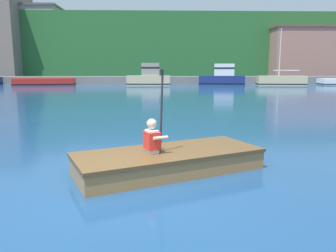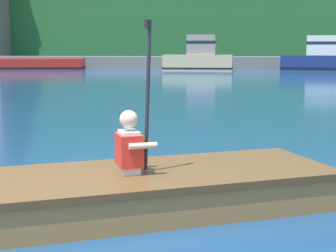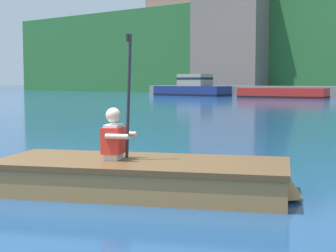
{
  "view_description": "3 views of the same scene",
  "coord_description": "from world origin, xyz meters",
  "px_view_note": "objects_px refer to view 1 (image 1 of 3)",
  "views": [
    {
      "loc": [
        0.63,
        -4.59,
        1.77
      ],
      "look_at": [
        0.81,
        1.46,
        0.72
      ],
      "focal_mm": 35.0,
      "sensor_mm": 36.0,
      "label": 1
    },
    {
      "loc": [
        1.38,
        -3.75,
        1.51
      ],
      "look_at": [
        0.81,
        1.46,
        0.72
      ],
      "focal_mm": 55.0,
      "sensor_mm": 36.0,
      "label": 2
    },
    {
      "loc": [
        4.48,
        -3.39,
        1.24
      ],
      "look_at": [
        0.81,
        1.46,
        0.72
      ],
      "focal_mm": 55.0,
      "sensor_mm": 36.0,
      "label": 3
    }
  ],
  "objects_px": {
    "moored_boat_dock_east_end": "(223,77)",
    "rowboat_foreground": "(171,159)",
    "person_paddler": "(153,137)",
    "moored_boat_dock_center_near": "(281,81)",
    "moored_boat_dock_center_far": "(45,82)",
    "moored_boat_dock_west_inner": "(149,77)"
  },
  "relations": [
    {
      "from": "moored_boat_dock_west_inner",
      "to": "rowboat_foreground",
      "type": "distance_m",
      "value": 30.78
    },
    {
      "from": "moored_boat_dock_center_near",
      "to": "moored_boat_dock_center_far",
      "type": "height_order",
      "value": "moored_boat_dock_center_near"
    },
    {
      "from": "moored_boat_dock_west_inner",
      "to": "moored_boat_dock_center_near",
      "type": "distance_m",
      "value": 14.56
    },
    {
      "from": "moored_boat_dock_center_near",
      "to": "person_paddler",
      "type": "xyz_separation_m",
      "value": [
        -13.66,
        -30.66,
        0.13
      ]
    },
    {
      "from": "moored_boat_dock_center_near",
      "to": "moored_boat_dock_east_end",
      "type": "relative_size",
      "value": 1.13
    },
    {
      "from": "moored_boat_dock_east_end",
      "to": "rowboat_foreground",
      "type": "height_order",
      "value": "moored_boat_dock_east_end"
    },
    {
      "from": "moored_boat_dock_center_near",
      "to": "moored_boat_dock_center_far",
      "type": "xyz_separation_m",
      "value": [
        -26.4,
        1.56,
        -0.15
      ]
    },
    {
      "from": "rowboat_foreground",
      "to": "person_paddler",
      "type": "height_order",
      "value": "person_paddler"
    },
    {
      "from": "moored_boat_dock_east_end",
      "to": "moored_boat_dock_center_near",
      "type": "bearing_deg",
      "value": -13.96
    },
    {
      "from": "moored_boat_dock_center_far",
      "to": "moored_boat_dock_east_end",
      "type": "bearing_deg",
      "value": -0.06
    },
    {
      "from": "moored_boat_dock_center_far",
      "to": "moored_boat_dock_east_end",
      "type": "distance_m",
      "value": 20.21
    },
    {
      "from": "person_paddler",
      "to": "moored_boat_dock_east_end",
      "type": "bearing_deg",
      "value": 76.95
    },
    {
      "from": "rowboat_foreground",
      "to": "moored_boat_dock_center_near",
      "type": "bearing_deg",
      "value": 66.4
    },
    {
      "from": "rowboat_foreground",
      "to": "person_paddler",
      "type": "bearing_deg",
      "value": -155.58
    },
    {
      "from": "rowboat_foreground",
      "to": "person_paddler",
      "type": "xyz_separation_m",
      "value": [
        -0.33,
        -0.15,
        0.43
      ]
    },
    {
      "from": "moored_boat_dock_east_end",
      "to": "moored_boat_dock_west_inner",
      "type": "bearing_deg",
      "value": -171.14
    },
    {
      "from": "moored_boat_dock_center_near",
      "to": "moored_boat_dock_west_inner",
      "type": "bearing_deg",
      "value": 179.07
    },
    {
      "from": "rowboat_foreground",
      "to": "moored_boat_dock_west_inner",
      "type": "bearing_deg",
      "value": 92.29
    },
    {
      "from": "moored_boat_dock_center_near",
      "to": "person_paddler",
      "type": "height_order",
      "value": "moored_boat_dock_center_near"
    },
    {
      "from": "moored_boat_dock_west_inner",
      "to": "moored_boat_dock_east_end",
      "type": "height_order",
      "value": "moored_boat_dock_west_inner"
    },
    {
      "from": "moored_boat_dock_center_near",
      "to": "moored_boat_dock_east_end",
      "type": "xyz_separation_m",
      "value": [
        -6.19,
        1.54,
        0.38
      ]
    },
    {
      "from": "moored_boat_dock_center_far",
      "to": "moored_boat_dock_center_near",
      "type": "bearing_deg",
      "value": -3.38
    }
  ]
}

